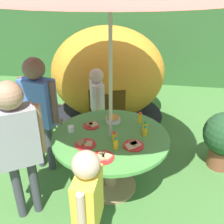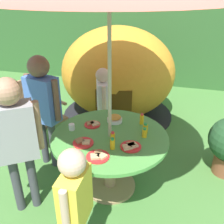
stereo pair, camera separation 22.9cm
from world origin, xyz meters
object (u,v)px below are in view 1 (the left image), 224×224
Objects in this scene: snack_bowl at (113,119)px; cup_near at (71,129)px; dome_tent at (108,73)px; juice_bottle_center_front at (145,131)px; child_in_white_shirt at (97,97)px; juice_bottle_near_right at (140,118)px; plate_back_edge at (133,145)px; child_in_blue_shirt at (39,102)px; juice_bottle_far_right at (116,144)px; child_in_grey_shirt at (16,137)px; child_in_yellow_shirt at (88,200)px; juice_bottle_far_left at (145,127)px; plate_front_edge at (91,125)px; garden_table at (111,148)px; plate_center_back at (85,144)px; plate_near_left at (103,157)px; juice_bottle_mid_left at (115,137)px; wooden_chair at (33,114)px.

cup_near is at bearing -144.18° from snack_bowl.
dome_tent is 20.33× the size of juice_bottle_center_front.
child_in_white_shirt reaches higher than juice_bottle_near_right.
plate_back_edge is (0.60, -1.98, -0.05)m from dome_tent.
child_in_blue_shirt is 11.90× the size of juice_bottle_far_right.
snack_bowl is at bearing -86.86° from dome_tent.
dome_tent is at bearing 46.29° from child_in_grey_shirt.
juice_bottle_center_front is at bearing -19.06° from child_in_yellow_shirt.
juice_bottle_far_left is at bearing 54.62° from juice_bottle_far_right.
child_in_grey_shirt is at bearing -127.16° from plate_front_edge.
plate_front_edge is (0.10, -1.66, -0.05)m from dome_tent.
juice_bottle_near_right is (0.63, -0.57, 0.03)m from child_in_white_shirt.
garden_table is at bearing -156.29° from juice_bottle_far_left.
child_in_yellow_shirt is at bearing -91.98° from dome_tent.
garden_table is at bearing 42.55° from plate_center_back.
plate_back_edge is at bearing -13.67° from cup_near.
plate_back_edge is (1.01, 0.36, -0.22)m from child_in_grey_shirt.
plate_center_back is at bearing -133.14° from juice_bottle_near_right.
garden_table is 9.57× the size of juice_bottle_near_right.
plate_center_back is at bearing 16.69° from child_in_yellow_shirt.
child_in_white_shirt is at bearing 95.94° from plate_center_back.
juice_bottle_far_right reaches higher than garden_table.
juice_bottle_far_left is (0.36, 0.54, 0.04)m from plate_near_left.
child_in_yellow_shirt is at bearing -102.87° from juice_bottle_near_right.
juice_bottle_near_right is at bearing 5.22° from child_in_grey_shirt.
juice_bottle_mid_left is (0.28, 0.11, 0.04)m from plate_center_back.
child_in_white_shirt is at bearing 117.92° from snack_bowl.
plate_back_edge is at bearing -4.18° from child_in_blue_shirt.
dome_tent reaches higher than juice_bottle_far_right.
snack_bowl is 1.44× the size of juice_bottle_far_right.
garden_table is 0.35m from plate_center_back.
child_in_yellow_shirt reaches higher than juice_bottle_far_left.
juice_bottle_far_right is at bearing -132.99° from juice_bottle_center_front.
juice_bottle_near_right is at bearing -12.28° from child_in_yellow_shirt.
plate_center_back is (0.12, -1.11, -0.02)m from child_in_white_shirt.
plate_center_back is at bearing 139.88° from plate_near_left.
snack_bowl is 0.41m from juice_bottle_mid_left.
wooden_chair is 0.87× the size of child_in_yellow_shirt.
child_in_white_shirt is 1.07m from juice_bottle_mid_left.
juice_bottle_near_right is 1.07× the size of juice_bottle_far_right.
child_in_blue_shirt reaches higher than snack_bowl.
juice_bottle_far_right is (-0.17, -0.07, 0.04)m from plate_back_edge.
juice_bottle_near_right reaches higher than juice_bottle_far_right.
garden_table is 0.98m from child_in_blue_shirt.
snack_bowl is 2.50× the size of cup_near.
garden_table is 0.56× the size of dome_tent.
plate_near_left is 1.21× the size of plate_front_edge.
dome_tent reaches higher than child_in_yellow_shirt.
child_in_blue_shirt is at bearing 174.93° from plate_front_edge.
dome_tent is 12.69× the size of snack_bowl.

